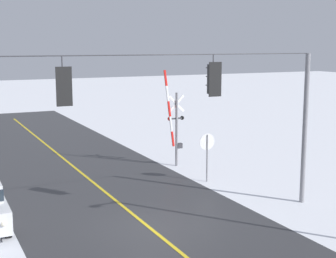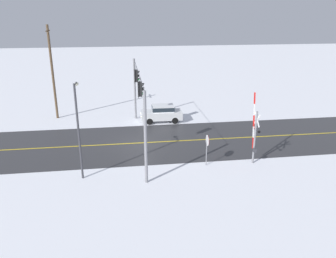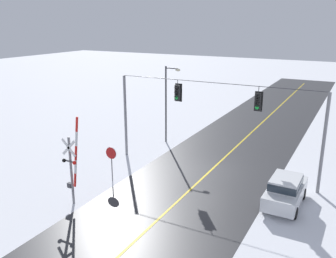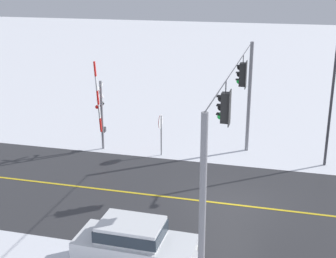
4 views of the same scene
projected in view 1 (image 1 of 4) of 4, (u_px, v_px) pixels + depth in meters
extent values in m
plane|color=white|center=(149.00, 228.00, 18.42)|extent=(160.00, 160.00, 0.00)
cylinder|color=gray|center=(305.00, 129.00, 20.90)|extent=(0.20, 0.20, 6.20)
cylinder|color=#38383D|center=(148.00, 55.00, 17.39)|extent=(14.00, 0.04, 0.04)
cylinder|color=#38383D|center=(213.00, 59.00, 18.53)|extent=(0.04, 0.04, 0.36)
cube|color=black|center=(213.00, 79.00, 18.65)|extent=(0.34, 0.28, 1.08)
cube|color=black|center=(215.00, 79.00, 18.51)|extent=(0.52, 0.03, 1.26)
sphere|color=black|center=(211.00, 70.00, 18.73)|extent=(0.24, 0.24, 0.24)
cube|color=black|center=(210.00, 68.00, 18.78)|extent=(0.26, 0.16, 0.03)
sphere|color=black|center=(211.00, 79.00, 18.78)|extent=(0.24, 0.24, 0.24)
cube|color=black|center=(210.00, 76.00, 18.83)|extent=(0.26, 0.16, 0.03)
sphere|color=green|center=(211.00, 88.00, 18.84)|extent=(0.24, 0.24, 0.24)
cube|color=black|center=(210.00, 85.00, 18.88)|extent=(0.26, 0.16, 0.03)
cylinder|color=#38383D|center=(62.00, 63.00, 16.16)|extent=(0.04, 0.04, 0.43)
cube|color=black|center=(63.00, 86.00, 16.28)|extent=(0.34, 0.28, 1.08)
cube|color=black|center=(64.00, 87.00, 16.14)|extent=(0.52, 0.03, 1.26)
sphere|color=black|center=(61.00, 76.00, 16.36)|extent=(0.24, 0.24, 0.24)
cube|color=black|center=(61.00, 73.00, 16.41)|extent=(0.26, 0.16, 0.03)
sphere|color=black|center=(62.00, 86.00, 16.41)|extent=(0.24, 0.24, 0.24)
cube|color=black|center=(61.00, 83.00, 16.46)|extent=(0.26, 0.16, 0.03)
sphere|color=green|center=(62.00, 96.00, 16.47)|extent=(0.24, 0.24, 0.24)
cube|color=black|center=(61.00, 93.00, 16.51)|extent=(0.26, 0.16, 0.03)
cylinder|color=gray|center=(207.00, 158.00, 24.41)|extent=(0.07, 0.07, 2.30)
cylinder|color=#B71414|center=(207.00, 142.00, 24.31)|extent=(0.76, 0.03, 0.76)
cylinder|color=white|center=(207.00, 142.00, 24.29)|extent=(0.80, 0.02, 0.80)
cylinder|color=gray|center=(177.00, 130.00, 27.46)|extent=(0.14, 0.14, 4.00)
cube|color=white|center=(176.00, 104.00, 27.27)|extent=(0.98, 0.04, 0.98)
cube|color=white|center=(176.00, 104.00, 27.27)|extent=(0.98, 0.04, 0.98)
cube|color=#38383D|center=(176.00, 118.00, 27.40)|extent=(0.80, 0.06, 0.08)
sphere|color=black|center=(182.00, 118.00, 27.61)|extent=(0.22, 0.22, 0.22)
sphere|color=red|center=(169.00, 119.00, 27.29)|extent=(0.22, 0.22, 0.22)
cube|color=red|center=(173.00, 139.00, 27.44)|extent=(0.21, 0.08, 0.84)
cube|color=white|center=(171.00, 124.00, 27.26)|extent=(0.21, 0.08, 0.84)
cube|color=red|center=(169.00, 109.00, 27.08)|extent=(0.21, 0.08, 0.84)
cube|color=white|center=(167.00, 93.00, 26.90)|extent=(0.21, 0.08, 0.84)
cube|color=red|center=(166.00, 78.00, 26.71)|extent=(0.21, 0.08, 0.84)
cube|color=#38383D|center=(180.00, 146.00, 27.69)|extent=(0.28, 0.20, 0.28)
sphere|color=#EFEACC|center=(3.00, 224.00, 16.57)|extent=(0.16, 0.16, 0.16)
cylinder|color=black|center=(8.00, 228.00, 17.45)|extent=(0.23, 0.64, 0.64)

